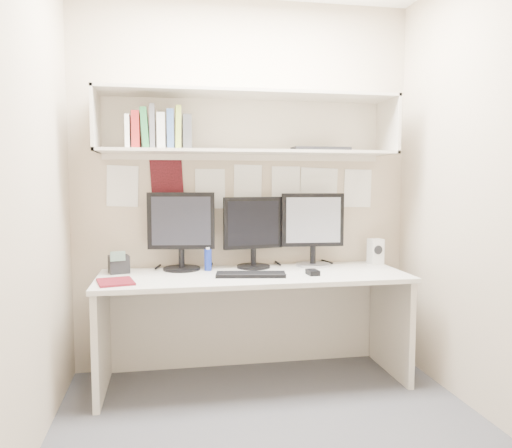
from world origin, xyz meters
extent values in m
cube|color=#444348|center=(0.00, 0.00, 0.00)|extent=(2.40, 2.00, 0.01)
cube|color=tan|center=(0.00, 1.00, 1.30)|extent=(2.40, 0.02, 2.60)
cube|color=tan|center=(0.00, -1.00, 1.30)|extent=(2.40, 0.02, 2.60)
cube|color=tan|center=(-1.20, 0.00, 1.30)|extent=(0.02, 2.00, 2.60)
cube|color=tan|center=(1.20, 0.00, 1.30)|extent=(0.02, 2.00, 2.60)
cube|color=beige|center=(0.00, 0.64, 0.71)|extent=(2.00, 0.70, 0.03)
cube|color=beige|center=(0.00, 0.97, 0.35)|extent=(1.96, 0.02, 0.70)
cube|color=beige|center=(0.00, 0.81, 1.53)|extent=(2.00, 0.38, 0.02)
cube|color=beige|center=(0.00, 0.81, 1.91)|extent=(2.00, 0.38, 0.02)
cube|color=beige|center=(0.00, 0.99, 1.72)|extent=(2.00, 0.02, 0.40)
cube|color=beige|center=(-0.99, 0.81, 1.72)|extent=(0.02, 0.38, 0.40)
cube|color=beige|center=(0.99, 0.81, 1.72)|extent=(0.02, 0.38, 0.40)
cylinder|color=black|center=(-0.46, 0.86, 0.74)|extent=(0.25, 0.25, 0.02)
cylinder|color=black|center=(-0.46, 0.86, 0.81)|extent=(0.04, 0.04, 0.12)
cube|color=black|center=(-0.46, 0.87, 1.07)|extent=(0.45, 0.10, 0.39)
cube|color=black|center=(-0.46, 0.85, 1.07)|extent=(0.39, 0.06, 0.33)
cylinder|color=black|center=(0.04, 0.86, 0.74)|extent=(0.23, 0.23, 0.02)
cylinder|color=black|center=(0.04, 0.86, 0.81)|extent=(0.04, 0.04, 0.12)
cube|color=black|center=(0.04, 0.87, 1.04)|extent=(0.42, 0.11, 0.36)
cube|color=black|center=(0.04, 0.85, 1.04)|extent=(0.37, 0.07, 0.31)
cylinder|color=#A5A5AA|center=(0.47, 0.86, 0.74)|extent=(0.24, 0.24, 0.02)
cylinder|color=black|center=(0.47, 0.86, 0.81)|extent=(0.04, 0.04, 0.12)
cube|color=black|center=(0.47, 0.87, 1.06)|extent=(0.45, 0.07, 0.38)
cube|color=#B8B7BD|center=(0.47, 0.85, 1.06)|extent=(0.39, 0.03, 0.32)
cube|color=black|center=(-0.03, 0.56, 0.74)|extent=(0.46, 0.23, 0.02)
cube|color=black|center=(0.37, 0.53, 0.75)|extent=(0.07, 0.11, 0.03)
cube|color=silver|center=(0.94, 0.85, 0.82)|extent=(0.10, 0.10, 0.18)
cylinder|color=black|center=(0.94, 0.81, 0.84)|extent=(0.06, 0.01, 0.06)
cylinder|color=navy|center=(-0.28, 0.81, 0.80)|extent=(0.05, 0.05, 0.14)
cylinder|color=white|center=(-0.28, 0.81, 0.88)|extent=(0.03, 0.03, 0.02)
cube|color=#5D1019|center=(-0.86, 0.49, 0.74)|extent=(0.25, 0.28, 0.01)
cube|color=black|center=(-0.87, 0.82, 0.79)|extent=(0.15, 0.13, 0.12)
cube|color=#4C6659|center=(-0.87, 0.76, 0.85)|extent=(0.09, 0.03, 0.06)
cube|color=white|center=(-0.79, 0.77, 1.65)|extent=(0.03, 0.17, 0.21)
cube|color=maroon|center=(-0.74, 0.77, 1.66)|extent=(0.05, 0.17, 0.23)
cube|color=#236A35|center=(-0.68, 0.77, 1.67)|extent=(0.04, 0.17, 0.26)
cube|color=#535358|center=(-0.64, 0.77, 1.68)|extent=(0.03, 0.17, 0.28)
cube|color=silver|center=(-0.58, 0.77, 1.65)|extent=(0.05, 0.17, 0.23)
cube|color=#355186|center=(-0.52, 0.77, 1.66)|extent=(0.04, 0.17, 0.25)
cube|color=#96AB39|center=(-0.47, 0.77, 1.68)|extent=(0.03, 0.17, 0.27)
cube|color=#3A3B3D|center=(-0.42, 0.77, 1.65)|extent=(0.05, 0.17, 0.22)
cube|color=black|center=(0.50, 0.81, 1.55)|extent=(0.40, 0.16, 0.03)
camera|label=1|loc=(-0.56, -2.54, 1.34)|focal=35.00mm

